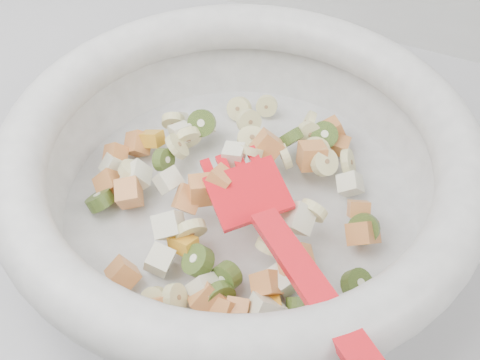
% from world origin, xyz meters
% --- Properties ---
extents(mixing_bowl, '(0.41, 0.41, 0.12)m').
position_xyz_m(mixing_bowl, '(0.01, 1.39, 0.96)').
color(mixing_bowl, silver).
rests_on(mixing_bowl, counter).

